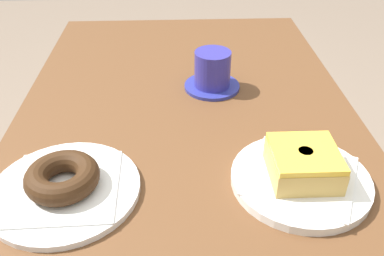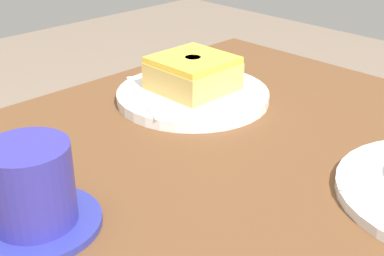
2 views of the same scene
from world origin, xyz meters
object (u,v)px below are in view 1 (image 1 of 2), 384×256
(plate_chocolate_ring, at_px, (65,190))
(donut_chocolate_ring, at_px, (62,177))
(donut_glazed_square, at_px, (304,163))
(coffee_cup, at_px, (212,72))
(plate_glazed_square, at_px, (300,180))

(plate_chocolate_ring, distance_m, donut_chocolate_ring, 0.03)
(donut_glazed_square, relative_size, coffee_cup, 0.84)
(donut_chocolate_ring, xyz_separation_m, plate_glazed_square, (-0.01, 0.37, -0.02))
(donut_chocolate_ring, relative_size, donut_glazed_square, 1.10)
(plate_glazed_square, relative_size, donut_glazed_square, 2.14)
(donut_chocolate_ring, relative_size, plate_glazed_square, 0.51)
(plate_chocolate_ring, xyz_separation_m, plate_glazed_square, (-0.01, 0.37, 0.00))
(donut_glazed_square, bearing_deg, plate_chocolate_ring, -89.21)
(coffee_cup, bearing_deg, plate_glazed_square, 19.68)
(plate_chocolate_ring, xyz_separation_m, donut_glazed_square, (-0.01, 0.37, 0.04))
(plate_glazed_square, bearing_deg, donut_glazed_square, 180.00)
(plate_chocolate_ring, relative_size, plate_glazed_square, 1.05)
(donut_glazed_square, xyz_separation_m, coffee_cup, (-0.32, -0.11, -0.00))
(plate_chocolate_ring, height_order, coffee_cup, coffee_cup)
(plate_chocolate_ring, relative_size, donut_glazed_square, 2.25)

